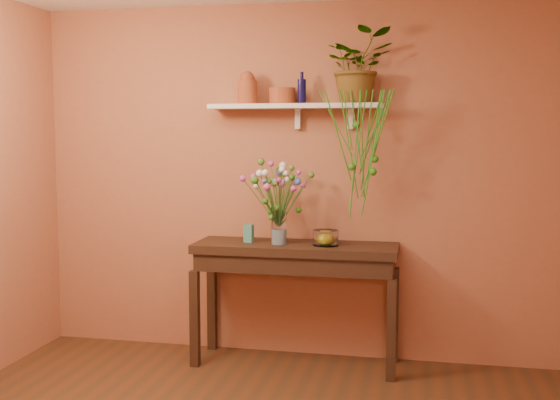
# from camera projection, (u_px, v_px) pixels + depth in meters

# --- Properties ---
(room) EXTENTS (4.04, 4.04, 2.70)m
(room) POSITION_uv_depth(u_px,v_px,m) (213.00, 210.00, 3.32)
(room) COLOR #512C17
(room) RESTS_ON ground
(sideboard) EXTENTS (1.50, 0.48, 0.91)m
(sideboard) POSITION_uv_depth(u_px,v_px,m) (296.00, 261.00, 5.05)
(sideboard) COLOR #362016
(sideboard) RESTS_ON ground
(wall_shelf) EXTENTS (1.30, 0.24, 0.19)m
(wall_shelf) POSITION_uv_depth(u_px,v_px,m) (297.00, 107.00, 5.08)
(wall_shelf) COLOR white
(wall_shelf) RESTS_ON room
(terracotta_jug) EXTENTS (0.19, 0.19, 0.24)m
(terracotta_jug) POSITION_uv_depth(u_px,v_px,m) (247.00, 88.00, 5.11)
(terracotta_jug) COLOR #AD452F
(terracotta_jug) RESTS_ON wall_shelf
(terracotta_pot) EXTENTS (0.22, 0.22, 0.12)m
(terracotta_pot) POSITION_uv_depth(u_px,v_px,m) (282.00, 96.00, 5.11)
(terracotta_pot) COLOR #AD452F
(terracotta_pot) RESTS_ON wall_shelf
(blue_bottle) EXTENTS (0.08, 0.08, 0.23)m
(blue_bottle) POSITION_uv_depth(u_px,v_px,m) (302.00, 91.00, 5.04)
(blue_bottle) COLOR #0D0939
(blue_bottle) RESTS_ON wall_shelf
(spider_plant) EXTENTS (0.58, 0.54, 0.53)m
(spider_plant) POSITION_uv_depth(u_px,v_px,m) (358.00, 66.00, 4.96)
(spider_plant) COLOR #317816
(spider_plant) RESTS_ON wall_shelf
(plant_fronds) EXTENTS (0.55, 0.26, 0.93)m
(plant_fronds) POSITION_uv_depth(u_px,v_px,m) (364.00, 147.00, 4.85)
(plant_fronds) COLOR #317816
(plant_fronds) RESTS_ON wall_shelf
(glass_vase) EXTENTS (0.11, 0.11, 0.24)m
(glass_vase) POSITION_uv_depth(u_px,v_px,m) (279.00, 231.00, 5.01)
(glass_vase) COLOR white
(glass_vase) RESTS_ON sideboard
(bouquet) EXTENTS (0.51, 0.56, 0.49)m
(bouquet) POSITION_uv_depth(u_px,v_px,m) (276.00, 184.00, 4.99)
(bouquet) COLOR #386B28
(bouquet) RESTS_ON glass_vase
(glass_bowl) EXTENTS (0.19, 0.19, 0.11)m
(glass_bowl) POSITION_uv_depth(u_px,v_px,m) (326.00, 238.00, 4.96)
(glass_bowl) COLOR white
(glass_bowl) RESTS_ON sideboard
(lemon) EXTENTS (0.09, 0.09, 0.09)m
(lemon) POSITION_uv_depth(u_px,v_px,m) (325.00, 239.00, 4.96)
(lemon) COLOR yellow
(lemon) RESTS_ON glass_bowl
(carton) EXTENTS (0.07, 0.06, 0.13)m
(carton) POSITION_uv_depth(u_px,v_px,m) (249.00, 233.00, 5.10)
(carton) COLOR teal
(carton) RESTS_ON sideboard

